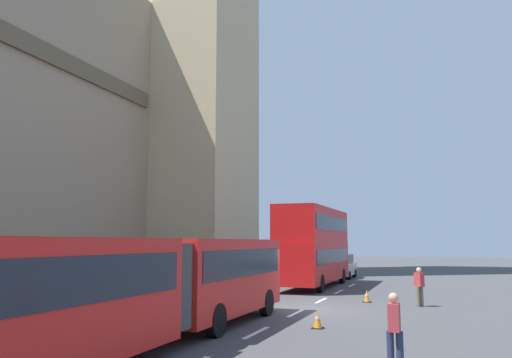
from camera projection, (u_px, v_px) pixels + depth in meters
ground_plane at (302, 310)px, 20.90m from camera, size 160.00×160.00×0.00m
lane_centre_marking at (296, 313)px, 19.93m from camera, size 29.80×0.16×0.01m
articulated_bus at (149, 281)px, 13.65m from camera, size 16.00×2.54×2.90m
double_decker_bus at (314, 244)px, 31.91m from camera, size 10.50×2.54×4.90m
sedan_lead at (341, 266)px, 39.33m from camera, size 4.40×1.86×1.85m
traffic_cone_west at (318, 320)px, 16.46m from camera, size 0.36×0.36×0.58m
traffic_cone_middle at (367, 296)px, 23.61m from camera, size 0.36×0.36×0.58m
pedestrian_near_cones at (394, 329)px, 11.05m from camera, size 0.40×0.36×1.69m
pedestrian_by_kerb at (419, 285)px, 22.10m from camera, size 0.45×0.45×1.69m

